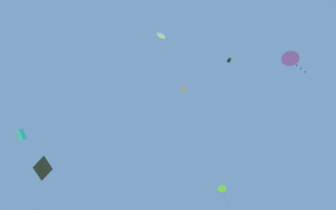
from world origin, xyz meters
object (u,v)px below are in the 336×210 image
kite_white_delta (161,35)px  kite_lime_delta (222,189)px  kite_cyan_box (21,135)px  kite_black_diamond (43,168)px  kite_orange_box (184,90)px  kite_black_delta (229,60)px  kite_purple_delta (291,59)px

kite_white_delta → kite_lime_delta: kite_white_delta is taller
kite_cyan_box → kite_lime_delta: 27.91m
kite_black_diamond → kite_orange_box: kite_orange_box is taller
kite_white_delta → kite_lime_delta: bearing=57.5°
kite_lime_delta → kite_black_delta: kite_black_delta is taller
kite_lime_delta → kite_white_delta: bearing=-122.5°
kite_white_delta → kite_orange_box: bearing=58.7°
kite_black_delta → kite_white_delta: bearing=-177.1°
kite_black_diamond → kite_purple_delta: (18.16, -4.11, 8.43)m
kite_white_delta → kite_cyan_box: size_ratio=2.15×
kite_black_diamond → kite_black_delta: size_ratio=1.27×
kite_cyan_box → kite_lime_delta: (24.26, 13.81, 0.13)m
kite_black_delta → kite_orange_box: bearing=130.1°
kite_purple_delta → kite_black_delta: 9.86m
kite_black_diamond → kite_orange_box: size_ratio=1.43×
kite_purple_delta → kite_cyan_box: (-23.92, 9.12, -3.02)m
kite_purple_delta → kite_cyan_box: bearing=159.1°
kite_white_delta → kite_cyan_box: 19.68m
kite_black_diamond → kite_cyan_box: kite_cyan_box is taller
kite_black_diamond → kite_cyan_box: (-5.76, 5.01, 5.41)m
kite_orange_box → kite_black_delta: (4.90, -5.83, -0.00)m
kite_white_delta → kite_black_delta: kite_white_delta is taller
kite_cyan_box → kite_orange_box: kite_orange_box is taller
kite_purple_delta → kite_orange_box: kite_orange_box is taller
kite_white_delta → kite_cyan_box: bearing=165.8°
kite_purple_delta → kite_black_delta: (-1.91, 6.19, 7.43)m
kite_orange_box → kite_lime_delta: size_ratio=0.30×
kite_white_delta → kite_cyan_box: kite_white_delta is taller
kite_orange_box → kite_black_delta: bearing=-49.9°
kite_black_diamond → kite_black_delta: kite_black_delta is taller
kite_lime_delta → kite_orange_box: bearing=-123.3°
kite_white_delta → kite_orange_box: 8.19m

